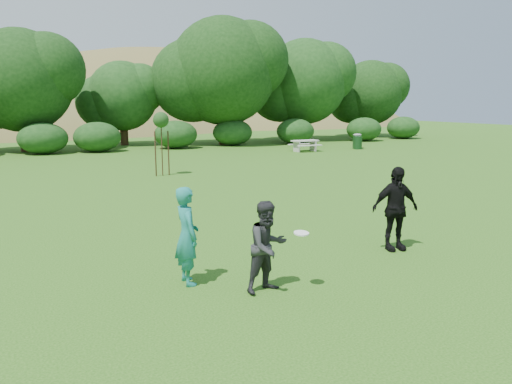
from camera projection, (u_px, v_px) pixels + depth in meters
ground at (325, 271)px, 9.88m from camera, size 120.00×120.00×0.00m
player_teal at (187, 236)px, 9.04m from camera, size 0.45×0.67×1.81m
player_grey at (268, 247)px, 8.68m from camera, size 0.88×0.74×1.62m
player_black at (395, 209)px, 11.12m from camera, size 1.18×0.67×1.90m
trash_can_near at (358, 143)px, 35.01m from camera, size 0.60×0.60×0.90m
frisbee at (301, 233)px, 8.67m from camera, size 0.27×0.27×0.05m
sapling at (161, 122)px, 22.10m from camera, size 0.70×0.70×2.85m
picnic_table at (305, 144)px, 33.37m from camera, size 1.80×1.48×0.76m
trash_can_lidded at (357, 141)px, 35.71m from camera, size 0.60×0.60×1.05m
hillside at (45, 209)px, 71.68m from camera, size 150.00×72.00×52.00m
tree_row at (132, 79)px, 35.56m from camera, size 53.92×10.38×9.62m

